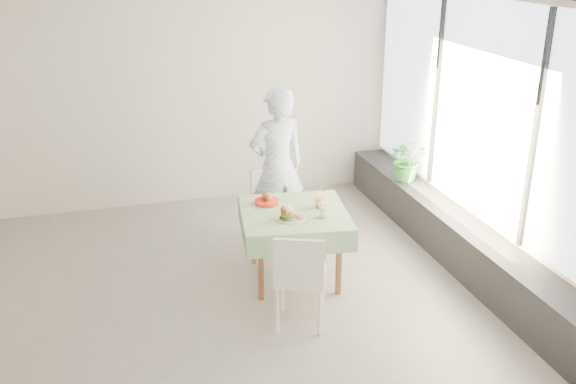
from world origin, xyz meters
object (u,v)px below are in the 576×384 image
object	(u,v)px
juice_cup_orange	(320,202)
potted_plant	(408,159)
cafe_table	(294,237)
chair_near	(300,295)
diner	(277,166)
main_dish	(289,215)
chair_far	(275,225)

from	to	relation	value
juice_cup_orange	potted_plant	distance (m)	1.85
cafe_table	chair_near	world-z (taller)	chair_near
cafe_table	chair_near	size ratio (longest dim) A/B	1.27
potted_plant	cafe_table	bearing A→B (deg)	-147.91
juice_cup_orange	diner	bearing A→B (deg)	102.71
chair_near	potted_plant	world-z (taller)	potted_plant
cafe_table	diner	xyz separation A→B (m)	(0.08, 0.92, 0.44)
juice_cup_orange	potted_plant	xyz separation A→B (m)	(1.50, 1.08, -0.04)
cafe_table	juice_cup_orange	distance (m)	0.44
chair_near	potted_plant	bearing A→B (deg)	44.63
diner	main_dish	distance (m)	1.12
main_dish	juice_cup_orange	distance (m)	0.43
cafe_table	potted_plant	world-z (taller)	potted_plant
cafe_table	potted_plant	bearing A→B (deg)	32.09
potted_plant	main_dish	bearing A→B (deg)	-145.56
chair_near	juice_cup_orange	bearing A→B (deg)	61.64
potted_plant	chair_far	bearing A→B (deg)	-168.13
cafe_table	chair_far	world-z (taller)	chair_far
potted_plant	diner	bearing A→B (deg)	-173.64
chair_far	main_dish	size ratio (longest dim) A/B	3.12
chair_near	main_dish	world-z (taller)	chair_near
chair_near	diner	size ratio (longest dim) A/B	0.51
chair_near	potted_plant	xyz separation A→B (m)	(1.96, 1.94, 0.48)
chair_near	potted_plant	distance (m)	2.80
chair_far	main_dish	distance (m)	1.05
cafe_table	juice_cup_orange	world-z (taller)	juice_cup_orange
cafe_table	potted_plant	size ratio (longest dim) A/B	2.20
chair_far	chair_near	size ratio (longest dim) A/B	0.97
chair_far	main_dish	world-z (taller)	chair_far
chair_near	diner	world-z (taller)	diner
chair_far	potted_plant	size ratio (longest dim) A/B	1.68
chair_near	diner	bearing A→B (deg)	81.43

